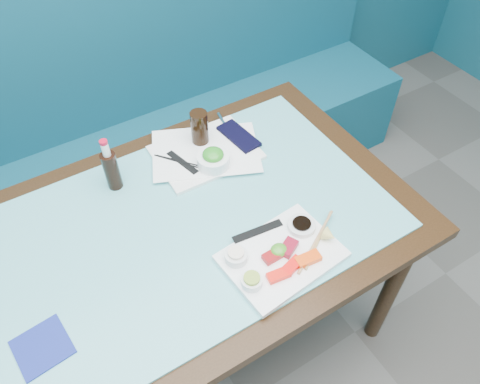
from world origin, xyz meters
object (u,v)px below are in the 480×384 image
dining_table (190,241)px  sashimi_plate (282,256)px  blue_napkin (42,347)px  booth_bench (113,153)px  serving_tray (206,152)px  seaweed_bowl (213,161)px  cola_glass (199,128)px  cola_bottle_body (112,171)px

dining_table → sashimi_plate: (0.17, -0.25, 0.10)m
sashimi_plate → blue_napkin: size_ratio=2.54×
booth_bench → serving_tray: size_ratio=8.76×
seaweed_bowl → blue_napkin: bearing=-154.2°
booth_bench → sashimi_plate: size_ratio=9.18×
blue_napkin → serving_tray: bearing=30.4°
serving_tray → seaweed_bowl: seaweed_bowl is taller
dining_table → serving_tray: 0.32m
cola_glass → serving_tray: bearing=-100.3°
booth_bench → cola_glass: (0.20, -0.54, 0.46)m
cola_glass → dining_table: bearing=-124.6°
dining_table → cola_glass: size_ratio=11.21×
serving_tray → cola_glass: bearing=80.6°
dining_table → cola_glass: (0.20, 0.30, 0.17)m
sashimi_plate → seaweed_bowl: size_ratio=2.97×
booth_bench → blue_napkin: 1.18m
booth_bench → dining_table: (0.00, -0.84, 0.29)m
sashimi_plate → cola_glass: size_ratio=2.62×
dining_table → seaweed_bowl: (0.18, 0.17, 0.13)m
dining_table → seaweed_bowl: 0.28m
serving_tray → dining_table: bearing=-127.8°
booth_bench → dining_table: 0.89m
booth_bench → serving_tray: 0.74m
sashimi_plate → serving_tray: size_ratio=0.95×
dining_table → serving_tray: serving_tray is taller
sashimi_plate → blue_napkin: 0.67m
cola_bottle_body → cola_glass: bearing=5.7°
cola_bottle_body → booth_bench: bearing=77.3°
cola_bottle_body → blue_napkin: (-0.36, -0.42, -0.07)m
dining_table → seaweed_bowl: size_ratio=12.74×
booth_bench → dining_table: booth_bench is taller
serving_tray → seaweed_bowl: (-0.01, -0.07, 0.03)m
cola_bottle_body → sashimi_plate: bearing=-59.7°
blue_napkin → cola_bottle_body: bearing=49.5°
sashimi_plate → cola_bottle_body: cola_bottle_body is taller
dining_table → booth_bench: bearing=90.0°
seaweed_bowl → cola_glass: size_ratio=0.88×
booth_bench → cola_bottle_body: (-0.13, -0.58, 0.45)m
serving_tray → cola_bottle_body: bearing=177.1°
seaweed_bowl → cola_bottle_body: cola_bottle_body is taller
cola_bottle_body → blue_napkin: 0.56m
dining_table → blue_napkin: bearing=-161.9°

